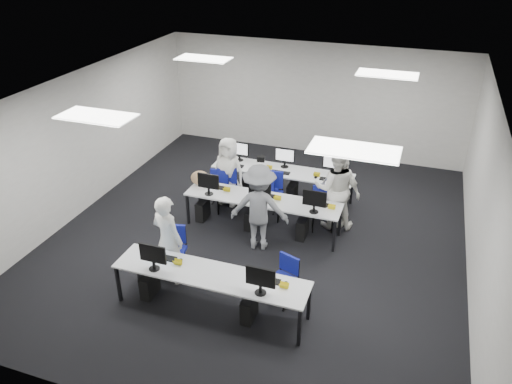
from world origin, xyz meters
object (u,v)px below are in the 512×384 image
(chair_1, at_px, (283,288))
(student_1, at_px, (335,188))
(desk_mid, at_px, (263,201))
(chair_7, at_px, (325,209))
(student_3, at_px, (340,190))
(chair_5, at_px, (223,190))
(chair_2, at_px, (228,198))
(chair_0, at_px, (173,260))
(chair_3, at_px, (270,203))
(desk_front, at_px, (211,276))
(student_0, at_px, (168,240))
(chair_4, at_px, (322,215))
(chair_6, at_px, (267,197))
(photographer, at_px, (259,208))
(student_2, at_px, (229,171))

(chair_1, relative_size, student_1, 0.46)
(desk_mid, distance_m, chair_7, 1.44)
(student_1, distance_m, student_3, 0.20)
(chair_5, bearing_deg, chair_2, -55.68)
(chair_0, height_order, student_3, student_3)
(chair_1, distance_m, student_3, 2.85)
(chair_3, height_order, student_1, student_1)
(desk_mid, bearing_deg, desk_front, -90.00)
(chair_2, bearing_deg, student_0, -111.35)
(desk_mid, height_order, student_3, student_3)
(chair_4, distance_m, student_1, 0.66)
(desk_front, bearing_deg, chair_6, 92.91)
(chair_0, height_order, photographer, photographer)
(desk_mid, distance_m, chair_4, 1.31)
(photographer, bearing_deg, student_2, -58.76)
(chair_7, bearing_deg, student_0, -125.05)
(chair_0, height_order, chair_4, chair_0)
(chair_4, relative_size, student_1, 0.50)
(chair_5, xyz_separation_m, chair_6, (1.06, 0.01, 0.01))
(chair_4, xyz_separation_m, photographer, (-1.00, -1.10, 0.60))
(chair_2, xyz_separation_m, chair_7, (2.14, 0.24, -0.01))
(student_2, bearing_deg, chair_0, -81.63)
(desk_front, distance_m, photographer, 2.01)
(desk_mid, distance_m, chair_0, 2.23)
(student_0, bearing_deg, chair_6, -90.42)
(desk_mid, relative_size, student_2, 2.04)
(chair_0, relative_size, student_1, 0.52)
(chair_4, height_order, chair_7, chair_7)
(chair_3, height_order, photographer, photographer)
(chair_4, relative_size, student_3, 0.56)
(chair_1, xyz_separation_m, student_3, (0.40, 2.77, 0.52))
(chair_7, bearing_deg, chair_0, -127.22)
(chair_2, distance_m, chair_7, 2.15)
(chair_0, bearing_deg, desk_mid, 50.16)
(chair_1, relative_size, student_0, 0.49)
(chair_2, bearing_deg, chair_3, -18.36)
(chair_4, bearing_deg, chair_0, -148.61)
(chair_2, bearing_deg, desk_front, -93.48)
(chair_4, distance_m, photographer, 1.61)
(chair_2, distance_m, student_0, 2.70)
(student_0, relative_size, student_1, 0.95)
(student_0, bearing_deg, chair_4, -114.17)
(chair_7, relative_size, student_2, 0.57)
(chair_1, bearing_deg, student_1, 103.43)
(desk_mid, bearing_deg, chair_4, 23.83)
(photographer, bearing_deg, chair_6, -86.81)
(desk_mid, bearing_deg, student_3, 28.71)
(chair_1, height_order, chair_7, chair_7)
(desk_front, distance_m, chair_2, 3.33)
(chair_0, height_order, chair_5, chair_0)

